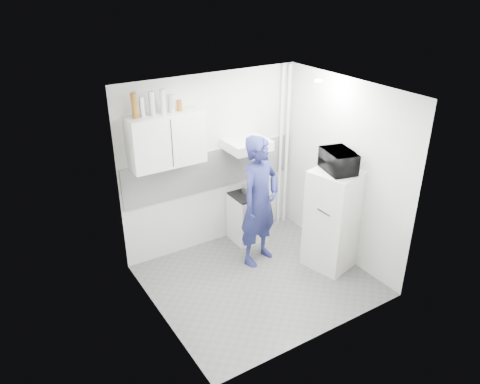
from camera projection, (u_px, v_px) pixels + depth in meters
floor at (258, 280)px, 6.40m from camera, size 2.80×2.80×0.00m
ceiling at (262, 92)px, 5.26m from camera, size 2.80×2.80×0.00m
wall_back at (212, 163)px, 6.78m from camera, size 2.80×0.00×2.80m
wall_left at (155, 225)px, 5.16m from camera, size 0.00×2.60×2.60m
wall_right at (343, 172)px, 6.50m from camera, size 0.00×2.60×2.60m
person at (260, 201)px, 6.45m from camera, size 0.79×0.64×1.89m
stove at (247, 218)px, 7.21m from camera, size 0.47×0.47×0.75m
fridge at (333, 219)px, 6.46m from camera, size 0.73×0.73×1.45m
stove_top at (247, 195)px, 7.04m from camera, size 0.45×0.45×0.03m
saucepan at (247, 189)px, 7.10m from camera, size 0.17×0.17×0.10m
microwave at (339, 161)px, 6.08m from camera, size 0.58×0.46×0.28m
bottle_a at (134, 106)px, 5.65m from camera, size 0.07×0.07×0.31m
bottle_b at (142, 107)px, 5.70m from camera, size 0.06×0.06×0.25m
bottle_c at (152, 104)px, 5.76m from camera, size 0.07×0.07×0.30m
bottle_d at (163, 101)px, 5.82m from camera, size 0.07×0.07×0.31m
canister_a at (171, 104)px, 5.90m from camera, size 0.09×0.09×0.22m
canister_b at (179, 105)px, 5.97m from camera, size 0.07×0.07×0.14m
upper_cabinet at (166, 140)px, 6.05m from camera, size 1.00×0.35×0.70m
range_hood at (247, 145)px, 6.69m from camera, size 0.60×0.50×0.14m
backsplash at (212, 170)px, 6.81m from camera, size 2.74×0.03×0.60m
pipe_a at (287, 148)px, 7.34m from camera, size 0.05×0.05×2.60m
pipe_b at (280, 149)px, 7.28m from camera, size 0.04×0.04×2.60m
ceiling_spot_fixture at (319, 81)px, 5.90m from camera, size 0.10×0.10×0.02m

